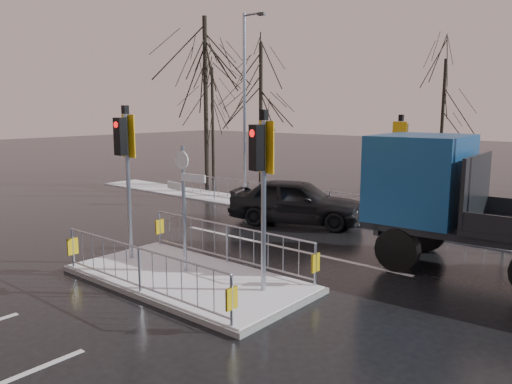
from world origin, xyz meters
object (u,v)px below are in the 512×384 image
Objects in this scene: flatbed_truck at (461,199)px; street_lamp_left at (246,99)px; car_far_lane at (296,201)px; traffic_island at (187,265)px.

street_lamp_left is at bearing 158.53° from flatbed_truck.
street_lamp_left is at bearing 38.79° from car_far_lane.
car_far_lane is 0.58× the size of street_lamp_left.
car_far_lane is 6.76m from street_lamp_left.
traffic_island is 0.73× the size of street_lamp_left.
flatbed_truck reaches higher than car_far_lane.
car_far_lane is at bearing 103.01° from traffic_island.
street_lamp_left is at bearing 124.07° from traffic_island.
street_lamp_left is (-4.89, 2.87, 3.68)m from car_far_lane.
traffic_island reaches higher than flatbed_truck.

